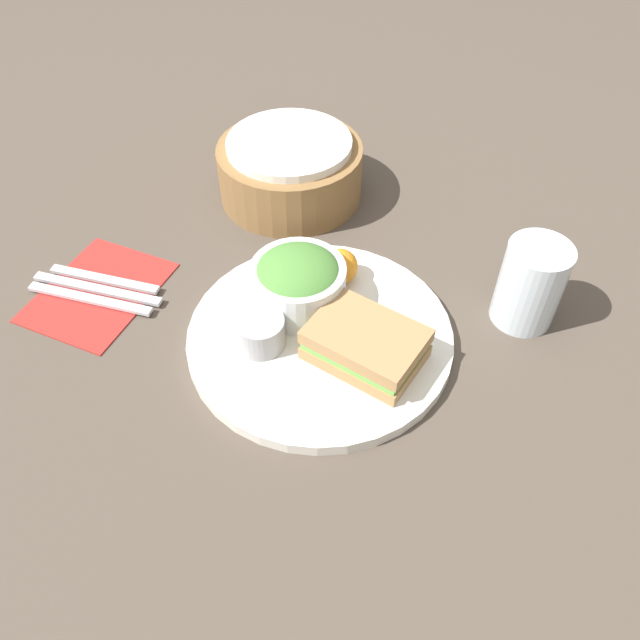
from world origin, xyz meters
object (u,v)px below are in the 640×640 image
Objects in this scene: drink_glass at (530,284)px; dressing_cup at (260,332)px; salad_bowl at (298,281)px; bread_basket at (290,169)px; sandwich at (366,344)px; spoon at (104,279)px; plate at (320,336)px; fork at (90,299)px; knife at (97,289)px.

dressing_cup is at bearing -146.05° from drink_glass.
salad_bowl is at bearing -158.50° from drink_glass.
dressing_cup is at bearing -70.97° from bread_basket.
sandwich is 0.90× the size of spoon.
drink_glass is 0.52× the size of bread_basket.
plate reaches higher than fork.
spoon is at bearing -178.87° from sandwich.
bread_basket reaches higher than sandwich.
knife is at bearing -163.28° from salad_bowl.
sandwich reaches higher than plate.
knife is (-0.23, 0.00, -0.03)m from dressing_cup.
fork and knife have the same top height.
salad_bowl is 0.65× the size of knife.
dressing_cup is 0.24m from spoon.
bread_basket is (-0.21, 0.26, 0.01)m from sandwich.
plate is 0.07m from sandwich.
fork is at bearing -172.94° from sandwich.
drink_glass reaches higher than dressing_cup.
plate is 1.86× the size of fork.
salad_bowl is 2.02× the size of dressing_cup.
drink_glass is 0.52m from spoon.
plate is at bearing -176.43° from fork.
spoon is at bearing -90.00° from fork.
plate is 0.29m from knife.
bread_basket reaches higher than knife.
salad_bowl is 0.26m from fork.
salad_bowl is at bearing 81.87° from dressing_cup.
salad_bowl is at bearing -166.96° from fork.
dressing_cup is 0.30m from bread_basket.
bread_basket reaches higher than spoon.
plate is at bearing -39.05° from salad_bowl.
drink_glass is 0.53m from fork.
salad_bowl is (-0.04, 0.03, 0.04)m from plate.
plate is 0.29m from fork.
dressing_cup is at bearing 175.89° from fork.
fork is (-0.13, -0.30, -0.04)m from bread_basket.
drink_glass is (0.21, 0.13, 0.05)m from plate.
bread_basket is at bearing 117.67° from salad_bowl.
dressing_cup is 0.52× the size of drink_glass.
bread_basket reaches higher than dressing_cup.
salad_bowl is at bearing -170.92° from knife.
drink_glass is at bearing 21.50° from salad_bowl.
plate is at bearing 167.16° from sandwich.
sandwich is at bearing -25.22° from salad_bowl.
plate is 0.07m from salad_bowl.
drink_glass is at bearing 45.09° from sandwich.
salad_bowl is at bearing 154.78° from sandwich.
fork is at bearing 90.00° from knife.
sandwich is 2.41× the size of dressing_cup.
bread_basket is (-0.11, 0.21, -0.01)m from salad_bowl.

